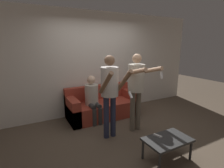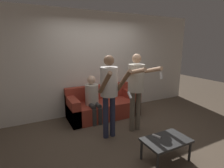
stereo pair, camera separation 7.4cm
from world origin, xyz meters
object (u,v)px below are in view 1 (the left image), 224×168
object	(u,v)px
couch	(103,106)
person_standing_left	(110,88)
coffee_table	(167,141)
remote_on_table	(158,136)
person_seated	(93,97)
person_standing_right	(137,84)

from	to	relation	value
couch	person_standing_left	xyz separation A→B (m)	(-0.31, -1.04, 0.77)
coffee_table	remote_on_table	size ratio (longest dim) A/B	4.89
person_standing_left	remote_on_table	bearing A→B (deg)	-66.99
person_seated	coffee_table	xyz separation A→B (m)	(0.51, -1.96, -0.29)
person_standing_right	coffee_table	world-z (taller)	person_standing_right
remote_on_table	coffee_table	bearing A→B (deg)	-56.04
person_standing_right	couch	bearing A→B (deg)	106.88
coffee_table	person_seated	bearing A→B (deg)	104.53
couch	person_standing_right	xyz separation A→B (m)	(0.32, -1.04, 0.78)
remote_on_table	person_standing_left	bearing A→B (deg)	113.01
person_standing_left	person_standing_right	distance (m)	0.63
coffee_table	person_standing_left	bearing A→B (deg)	114.48
person_seated	coffee_table	distance (m)	2.04
couch	person_standing_left	bearing A→B (deg)	-106.88
person_standing_right	coffee_table	distance (m)	1.30
person_standing_right	remote_on_table	xyz separation A→B (m)	(-0.23, -0.94, -0.67)
person_standing_left	person_standing_right	xyz separation A→B (m)	(0.63, -0.00, 0.01)
person_standing_right	person_standing_left	bearing A→B (deg)	179.84
couch	coffee_table	size ratio (longest dim) A/B	2.41
person_seated	coffee_table	bearing A→B (deg)	-75.47
couch	person_standing_right	size ratio (longest dim) A/B	1.08
person_seated	remote_on_table	size ratio (longest dim) A/B	7.33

